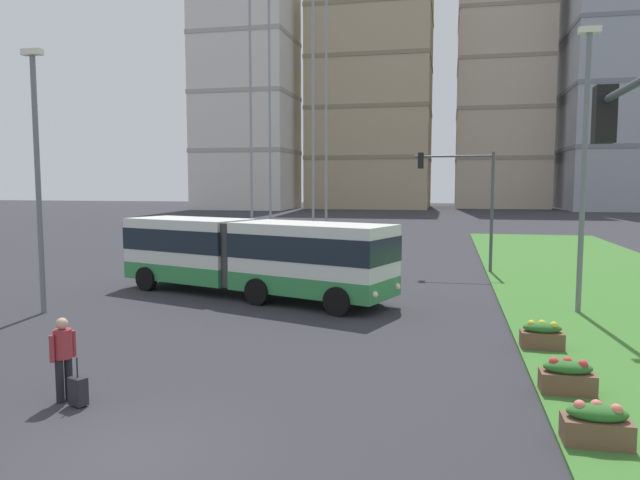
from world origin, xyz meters
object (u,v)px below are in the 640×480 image
object	(u,v)px
apartment_tower_westcentre	(372,90)
apartment_tower_centre	(503,67)
flower_planter_0	(597,424)
apartment_tower_west	(247,98)
traffic_light_far_right	(466,190)
streetlight_median	(584,160)
flower_planter_2	(542,335)
pedestrian_crossing	(63,353)
articulated_bus	(251,255)
streetlight_left	(37,171)
apartment_tower_eastcentre	(620,61)
flower_planter_1	(567,376)
rolling_suitcase	(78,391)

from	to	relation	value
apartment_tower_westcentre	apartment_tower_centre	size ratio (longest dim) A/B	0.83
flower_planter_0	apartment_tower_west	xyz separation A→B (m)	(-37.63, 89.96, 19.07)
traffic_light_far_right	apartment_tower_westcentre	xyz separation A→B (m)	(-15.14, 80.33, 17.57)
streetlight_median	apartment_tower_westcentre	bearing A→B (deg)	101.82
flower_planter_2	apartment_tower_centre	size ratio (longest dim) A/B	0.02
pedestrian_crossing	articulated_bus	bearing A→B (deg)	89.65
traffic_light_far_right	apartment_tower_west	world-z (taller)	apartment_tower_west
pedestrian_crossing	apartment_tower_centre	distance (m)	111.06
streetlight_left	apartment_tower_west	xyz separation A→B (m)	(-21.50, 82.75, 14.60)
apartment_tower_west	apartment_tower_westcentre	size ratio (longest dim) A/B	0.90
apartment_tower_west	apartment_tower_centre	xyz separation A→B (m)	(44.51, 16.91, 6.60)
traffic_light_far_right	apartment_tower_centre	size ratio (longest dim) A/B	0.12
traffic_light_far_right	streetlight_median	xyz separation A→B (m)	(3.56, -9.05, 1.10)
flower_planter_0	streetlight_left	distance (m)	18.22
pedestrian_crossing	apartment_tower_westcentre	bearing A→B (deg)	93.79
flower_planter_0	apartment_tower_westcentre	xyz separation A→B (m)	(-16.80, 100.33, 21.28)
streetlight_median	apartment_tower_eastcentre	distance (m)	93.30
flower_planter_2	streetlight_median	bearing A→B (deg)	69.07
articulated_bus	flower_planter_1	distance (m)	13.63
flower_planter_0	apartment_tower_west	bearing A→B (deg)	112.70
flower_planter_0	apartment_tower_centre	distance (m)	110.12
flower_planter_2	streetlight_left	xyz separation A→B (m)	(-16.13, 1.22, 4.47)
pedestrian_crossing	apartment_tower_west	distance (m)	95.83
rolling_suitcase	traffic_light_far_right	size ratio (longest dim) A/B	0.16
apartment_tower_west	apartment_tower_eastcentre	xyz separation A→B (m)	(62.80, 9.18, 5.40)
flower_planter_1	apartment_tower_westcentre	xyz separation A→B (m)	(-16.80, 97.81, 21.28)
rolling_suitcase	flower_planter_0	distance (m)	9.71
flower_planter_2	rolling_suitcase	bearing A→B (deg)	-147.61
apartment_tower_west	streetlight_median	bearing A→B (deg)	-63.42
articulated_bus	apartment_tower_west	xyz separation A→B (m)	(-27.54, 78.36, 17.84)
flower_planter_1	flower_planter_2	distance (m)	3.47
traffic_light_far_right	flower_planter_1	bearing A→B (deg)	-84.57
streetlight_left	apartment_tower_eastcentre	xyz separation A→B (m)	(41.30, 91.94, 20.00)
flower_planter_1	flower_planter_2	xyz separation A→B (m)	(0.00, 3.47, 0.00)
flower_planter_1	traffic_light_far_right	distance (m)	17.96
articulated_bus	streetlight_left	distance (m)	8.15
apartment_tower_eastcentre	apartment_tower_west	bearing A→B (deg)	-171.68
flower_planter_0	apartment_tower_west	distance (m)	99.36
rolling_suitcase	apartment_tower_centre	world-z (taller)	apartment_tower_centre
traffic_light_far_right	apartment_tower_eastcentre	size ratio (longest dim) A/B	0.12
articulated_bus	apartment_tower_centre	world-z (taller)	apartment_tower_centre
pedestrian_crossing	apartment_tower_eastcentre	size ratio (longest dim) A/B	0.03
pedestrian_crossing	apartment_tower_west	world-z (taller)	apartment_tower_west
articulated_bus	flower_planter_2	xyz separation A→B (m)	(10.08, -5.62, -1.23)
articulated_bus	streetlight_median	bearing A→B (deg)	-3.10
streetlight_median	flower_planter_1	bearing A→B (deg)	-102.68
pedestrian_crossing	streetlight_left	size ratio (longest dim) A/B	0.20
articulated_bus	streetlight_median	distance (m)	12.53
flower_planter_2	streetlight_left	world-z (taller)	streetlight_left
apartment_tower_westcentre	apartment_tower_centre	xyz separation A→B (m)	(23.68, 6.54, 4.38)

